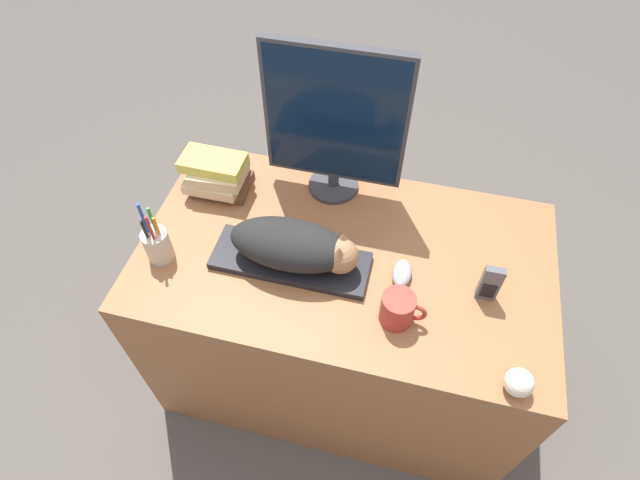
{
  "coord_description": "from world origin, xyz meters",
  "views": [
    {
      "loc": [
        0.15,
        -0.55,
        1.98
      ],
      "look_at": [
        -0.08,
        0.35,
        0.83
      ],
      "focal_mm": 28.0,
      "sensor_mm": 36.0,
      "label": 1
    }
  ],
  "objects_px": {
    "monitor": "(335,122)",
    "coffee_mug": "(398,309)",
    "computer_mouse": "(402,273)",
    "cat": "(296,246)",
    "baseball": "(519,383)",
    "pen_cup": "(157,244)",
    "phone": "(490,284)",
    "book_stack": "(217,174)",
    "keyboard": "(291,261)"
  },
  "relations": [
    {
      "from": "coffee_mug",
      "to": "phone",
      "type": "xyz_separation_m",
      "value": [
        0.23,
        0.13,
        0.02
      ]
    },
    {
      "from": "baseball",
      "to": "book_stack",
      "type": "bearing_deg",
      "value": 153.52
    },
    {
      "from": "pen_cup",
      "to": "book_stack",
      "type": "height_order",
      "value": "pen_cup"
    },
    {
      "from": "monitor",
      "to": "coffee_mug",
      "type": "relative_size",
      "value": 4.13
    },
    {
      "from": "cat",
      "to": "pen_cup",
      "type": "height_order",
      "value": "pen_cup"
    },
    {
      "from": "cat",
      "to": "book_stack",
      "type": "bearing_deg",
      "value": 144.18
    },
    {
      "from": "keyboard",
      "to": "phone",
      "type": "distance_m",
      "value": 0.57
    },
    {
      "from": "pen_cup",
      "to": "monitor",
      "type": "bearing_deg",
      "value": 43.2
    },
    {
      "from": "computer_mouse",
      "to": "book_stack",
      "type": "bearing_deg",
      "value": 161.8
    },
    {
      "from": "monitor",
      "to": "computer_mouse",
      "type": "height_order",
      "value": "monitor"
    },
    {
      "from": "baseball",
      "to": "book_stack",
      "type": "distance_m",
      "value": 1.09
    },
    {
      "from": "computer_mouse",
      "to": "coffee_mug",
      "type": "bearing_deg",
      "value": -87.38
    },
    {
      "from": "cat",
      "to": "computer_mouse",
      "type": "relative_size",
      "value": 3.79
    },
    {
      "from": "pen_cup",
      "to": "computer_mouse",
      "type": "bearing_deg",
      "value": 8.1
    },
    {
      "from": "pen_cup",
      "to": "phone",
      "type": "distance_m",
      "value": 0.96
    },
    {
      "from": "computer_mouse",
      "to": "baseball",
      "type": "xyz_separation_m",
      "value": [
        0.33,
        -0.27,
        0.02
      ]
    },
    {
      "from": "cat",
      "to": "pen_cup",
      "type": "xyz_separation_m",
      "value": [
        -0.41,
        -0.07,
        -0.03
      ]
    },
    {
      "from": "coffee_mug",
      "to": "pen_cup",
      "type": "height_order",
      "value": "pen_cup"
    },
    {
      "from": "coffee_mug",
      "to": "book_stack",
      "type": "height_order",
      "value": "book_stack"
    },
    {
      "from": "monitor",
      "to": "pen_cup",
      "type": "bearing_deg",
      "value": -136.8
    },
    {
      "from": "monitor",
      "to": "phone",
      "type": "distance_m",
      "value": 0.65
    },
    {
      "from": "coffee_mug",
      "to": "phone",
      "type": "relative_size",
      "value": 0.96
    },
    {
      "from": "baseball",
      "to": "phone",
      "type": "height_order",
      "value": "phone"
    },
    {
      "from": "cat",
      "to": "baseball",
      "type": "bearing_deg",
      "value": -20.71
    },
    {
      "from": "cat",
      "to": "book_stack",
      "type": "distance_m",
      "value": 0.42
    },
    {
      "from": "keyboard",
      "to": "computer_mouse",
      "type": "distance_m",
      "value": 0.33
    },
    {
      "from": "cat",
      "to": "phone",
      "type": "bearing_deg",
      "value": 2.06
    },
    {
      "from": "computer_mouse",
      "to": "phone",
      "type": "xyz_separation_m",
      "value": [
        0.24,
        -0.01,
        0.05
      ]
    },
    {
      "from": "coffee_mug",
      "to": "computer_mouse",
      "type": "bearing_deg",
      "value": 92.62
    },
    {
      "from": "keyboard",
      "to": "monitor",
      "type": "distance_m",
      "value": 0.44
    },
    {
      "from": "computer_mouse",
      "to": "monitor",
      "type": "bearing_deg",
      "value": 131.84
    },
    {
      "from": "book_stack",
      "to": "keyboard",
      "type": "bearing_deg",
      "value": -37.49
    },
    {
      "from": "baseball",
      "to": "book_stack",
      "type": "relative_size",
      "value": 0.35
    },
    {
      "from": "computer_mouse",
      "to": "keyboard",
      "type": "bearing_deg",
      "value": -174.41
    },
    {
      "from": "cat",
      "to": "coffee_mug",
      "type": "bearing_deg",
      "value": -19.53
    },
    {
      "from": "cat",
      "to": "baseball",
      "type": "relative_size",
      "value": 5.16
    },
    {
      "from": "keyboard",
      "to": "baseball",
      "type": "distance_m",
      "value": 0.7
    },
    {
      "from": "monitor",
      "to": "book_stack",
      "type": "xyz_separation_m",
      "value": [
        -0.37,
        -0.1,
        -0.21
      ]
    },
    {
      "from": "cat",
      "to": "book_stack",
      "type": "relative_size",
      "value": 1.8
    },
    {
      "from": "monitor",
      "to": "baseball",
      "type": "height_order",
      "value": "monitor"
    },
    {
      "from": "monitor",
      "to": "coffee_mug",
      "type": "bearing_deg",
      "value": -57.97
    },
    {
      "from": "cat",
      "to": "keyboard",
      "type": "bearing_deg",
      "value": 180.0
    },
    {
      "from": "cat",
      "to": "book_stack",
      "type": "xyz_separation_m",
      "value": [
        -0.34,
        0.25,
        -0.02
      ]
    },
    {
      "from": "monitor",
      "to": "book_stack",
      "type": "height_order",
      "value": "monitor"
    },
    {
      "from": "cat",
      "to": "coffee_mug",
      "type": "height_order",
      "value": "cat"
    },
    {
      "from": "keyboard",
      "to": "baseball",
      "type": "xyz_separation_m",
      "value": [
        0.65,
        -0.24,
        0.02
      ]
    },
    {
      "from": "pen_cup",
      "to": "baseball",
      "type": "height_order",
      "value": "pen_cup"
    },
    {
      "from": "computer_mouse",
      "to": "coffee_mug",
      "type": "xyz_separation_m",
      "value": [
        0.01,
        -0.14,
        0.03
      ]
    },
    {
      "from": "phone",
      "to": "computer_mouse",
      "type": "bearing_deg",
      "value": 177.03
    },
    {
      "from": "pen_cup",
      "to": "book_stack",
      "type": "xyz_separation_m",
      "value": [
        0.07,
        0.32,
        0.01
      ]
    }
  ]
}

